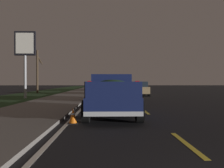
% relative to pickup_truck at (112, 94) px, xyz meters
% --- Properties ---
extents(ground, '(144.00, 144.00, 0.00)m').
position_rel_pickup_truck_xyz_m(ground, '(17.92, -1.75, -0.98)').
color(ground, black).
extents(sidewalk_shoulder, '(108.00, 4.00, 0.12)m').
position_rel_pickup_truck_xyz_m(sidewalk_shoulder, '(17.92, 3.95, -0.92)').
color(sidewalk_shoulder, slate).
rests_on(sidewalk_shoulder, ground).
extents(grass_verge, '(108.00, 6.00, 0.01)m').
position_rel_pickup_truck_xyz_m(grass_verge, '(17.92, 8.95, -0.98)').
color(grass_verge, '#1E3819').
rests_on(grass_verge, ground).
extents(lane_markings, '(108.00, 3.54, 0.01)m').
position_rel_pickup_truck_xyz_m(lane_markings, '(19.79, 0.80, -0.98)').
color(lane_markings, yellow).
rests_on(lane_markings, ground).
extents(pickup_truck, '(5.43, 2.30, 1.87)m').
position_rel_pickup_truck_xyz_m(pickup_truck, '(0.00, 0.00, 0.00)').
color(pickup_truck, '#141E4C').
rests_on(pickup_truck, ground).
extents(sedan_black, '(4.44, 2.09, 1.54)m').
position_rel_pickup_truck_xyz_m(sedan_black, '(7.56, -0.06, -0.20)').
color(sedan_black, black).
rests_on(sedan_black, ground).
extents(sedan_blue, '(4.40, 2.03, 1.54)m').
position_rel_pickup_truck_xyz_m(sedan_blue, '(31.50, -0.10, -0.20)').
color(sedan_blue, navy).
rests_on(sedan_blue, ground).
extents(sedan_silver, '(4.44, 2.09, 1.54)m').
position_rel_pickup_truck_xyz_m(sedan_silver, '(24.15, -3.32, -0.20)').
color(sedan_silver, '#B2B5BA').
rests_on(sedan_silver, ground).
extents(sedan_tan, '(4.41, 2.03, 1.54)m').
position_rel_pickup_truck_xyz_m(sedan_tan, '(15.26, -3.28, -0.20)').
color(sedan_tan, '#9E845B').
rests_on(sedan_tan, ground).
extents(gas_price_sign, '(0.27, 1.90, 6.12)m').
position_rel_pickup_truck_xyz_m(gas_price_sign, '(11.02, 7.68, 3.57)').
color(gas_price_sign, '#99999E').
rests_on(gas_price_sign, ground).
extents(bare_tree_far, '(1.02, 0.78, 5.81)m').
position_rel_pickup_truck_xyz_m(bare_tree_far, '(21.67, 9.70, 2.05)').
color(bare_tree_far, '#423323').
rests_on(bare_tree_far, ground).
extents(traffic_cone_near, '(0.36, 0.36, 0.58)m').
position_rel_pickup_truck_xyz_m(traffic_cone_near, '(-2.02, 1.44, -0.70)').
color(traffic_cone_near, black).
rests_on(traffic_cone_near, ground).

